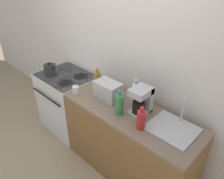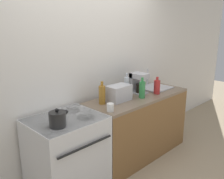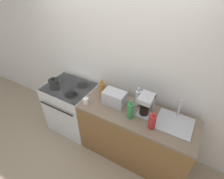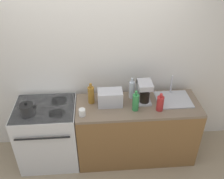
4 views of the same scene
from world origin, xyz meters
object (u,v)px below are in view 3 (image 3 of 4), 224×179
object	(u,v)px
stove	(72,107)
bottle_green	(130,111)
kettle	(54,84)
toaster	(114,98)
cup_white	(86,101)
bottle_amber	(102,90)
bottle_clear	(138,98)
coffee_maker	(146,103)
bottle_red	(152,121)

from	to	relation	value
stove	bottle_green	size ratio (longest dim) A/B	3.25
kettle	toaster	world-z (taller)	toaster
cup_white	bottle_amber	bearing A→B (deg)	66.51
bottle_clear	stove	bearing A→B (deg)	-172.85
bottle_clear	bottle_amber	bearing A→B (deg)	-172.13
bottle_clear	cup_white	bearing A→B (deg)	-152.73
cup_white	coffee_maker	bearing A→B (deg)	17.73
toaster	cup_white	bearing A→B (deg)	-150.17
toaster	stove	bearing A→B (deg)	-179.28
toaster	bottle_clear	xyz separation A→B (m)	(0.30, 0.13, 0.02)
bottle_amber	cup_white	xyz separation A→B (m)	(-0.11, -0.26, -0.07)
kettle	cup_white	bearing A→B (deg)	-5.49
stove	coffee_maker	size ratio (longest dim) A/B	3.11
coffee_maker	bottle_clear	distance (m)	0.17
stove	kettle	xyz separation A→B (m)	(-0.17, -0.13, 0.52)
stove	bottle_red	size ratio (longest dim) A/B	3.75
bottle_amber	bottle_clear	world-z (taller)	bottle_clear
bottle_red	cup_white	distance (m)	0.96
toaster	bottle_red	world-z (taller)	bottle_red
bottle_clear	bottle_green	bearing A→B (deg)	-87.79
bottle_red	bottle_green	bearing A→B (deg)	175.21
coffee_maker	bottle_green	distance (m)	0.24
bottle_red	bottle_clear	bearing A→B (deg)	136.69
bottle_red	bottle_green	distance (m)	0.30
kettle	coffee_maker	distance (m)	1.47
bottle_red	bottle_green	world-z (taller)	bottle_green
bottle_red	bottle_clear	world-z (taller)	bottle_clear
coffee_maker	kettle	bearing A→B (deg)	-172.51
kettle	toaster	size ratio (longest dim) A/B	0.68
bottle_clear	coffee_maker	bearing A→B (deg)	-28.09
bottle_green	kettle	bearing A→B (deg)	-179.93
stove	bottle_amber	xyz separation A→B (m)	(0.60, 0.07, 0.56)
bottle_red	stove	bearing A→B (deg)	174.02
bottle_amber	cup_white	distance (m)	0.29
bottle_red	bottle_amber	xyz separation A→B (m)	(-0.85, 0.22, 0.02)
kettle	cup_white	distance (m)	0.66
bottle_amber	coffee_maker	bearing A→B (deg)	-0.45
bottle_amber	stove	bearing A→B (deg)	-173.49
kettle	coffee_maker	bearing A→B (deg)	7.49
coffee_maker	bottle_clear	bearing A→B (deg)	151.91
stove	toaster	bearing A→B (deg)	0.72
kettle	bottle_amber	bearing A→B (deg)	14.30
stove	kettle	size ratio (longest dim) A/B	4.29
stove	toaster	world-z (taller)	toaster
stove	bottle_red	world-z (taller)	bottle_red
kettle	bottle_clear	world-z (taller)	bottle_clear
bottle_amber	bottle_clear	distance (m)	0.54
toaster	coffee_maker	xyz separation A→B (m)	(0.44, 0.05, 0.05)
bottle_clear	bottle_green	xyz separation A→B (m)	(0.01, -0.27, -0.01)
bottle_red	cup_white	size ratio (longest dim) A/B	2.58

